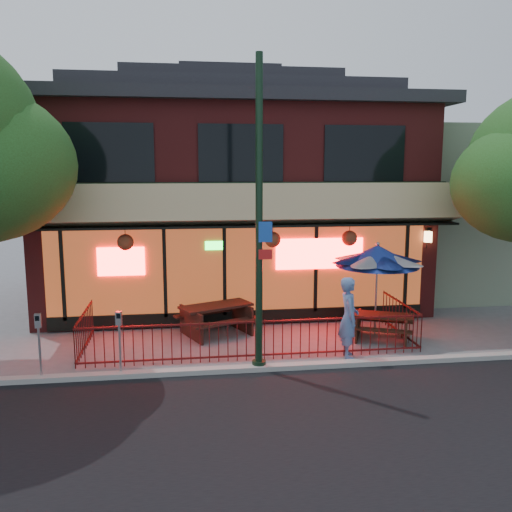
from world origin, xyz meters
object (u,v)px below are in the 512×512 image
at_px(street_light, 259,234).
at_px(pedestrian, 349,318).
at_px(picnic_table_left, 216,315).
at_px(patio_umbrella, 377,256).
at_px(parking_meter_near, 119,333).
at_px(picnic_table_right, 382,323).
at_px(parking_meter_far, 39,335).

bearing_deg(street_light, pedestrian, 12.49).
distance_m(picnic_table_left, patio_umbrella, 4.73).
bearing_deg(parking_meter_near, patio_umbrella, 18.51).
bearing_deg(street_light, parking_meter_near, 179.95).
bearing_deg(picnic_table_right, patio_umbrella, 90.00).
xyz_separation_m(street_light, parking_meter_far, (-4.81, 0.00, -2.14)).
relative_size(parking_meter_near, parking_meter_far, 0.99).
relative_size(street_light, picnic_table_left, 2.93).
bearing_deg(pedestrian, street_light, 109.49).
bearing_deg(pedestrian, parking_meter_near, 102.31).
bearing_deg(patio_umbrella, street_light, -148.00).
xyz_separation_m(picnic_table_right, parking_meter_near, (-6.71, -1.73, 0.54)).
bearing_deg(parking_meter_far, patio_umbrella, 14.96).
bearing_deg(parking_meter_near, picnic_table_left, 50.50).
bearing_deg(street_light, patio_umbrella, 32.00).
height_order(street_light, pedestrian, street_light).
bearing_deg(picnic_table_left, patio_umbrella, -7.19).
xyz_separation_m(street_light, parking_meter_near, (-3.11, 0.00, -2.15)).
relative_size(pedestrian, parking_meter_far, 1.34).
distance_m(picnic_table_right, pedestrian, 1.89).
distance_m(patio_umbrella, parking_meter_near, 7.18).
height_order(picnic_table_right, parking_meter_near, parking_meter_near).
xyz_separation_m(street_light, picnic_table_left, (-0.80, 2.80, -2.60)).
bearing_deg(picnic_table_right, pedestrian, -137.30).
bearing_deg(picnic_table_right, street_light, -154.35).
relative_size(street_light, patio_umbrella, 2.71).
bearing_deg(parking_meter_far, pedestrian, 4.04).
height_order(street_light, patio_umbrella, street_light).
distance_m(picnic_table_left, parking_meter_near, 3.66).
distance_m(pedestrian, parking_meter_near, 5.40).
height_order(picnic_table_right, patio_umbrella, patio_umbrella).
xyz_separation_m(pedestrian, parking_meter_near, (-5.38, -0.50, 0.00)).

